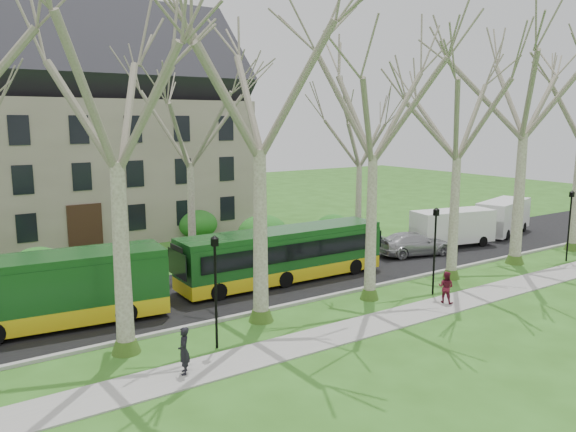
% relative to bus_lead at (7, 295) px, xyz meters
% --- Properties ---
extents(ground, '(120.00, 120.00, 0.00)m').
position_rel_bus_lead_xyz_m(ground, '(12.35, -4.98, -1.63)').
color(ground, '#2D5D1A').
rests_on(ground, ground).
extents(sidewalk, '(70.00, 2.00, 0.06)m').
position_rel_bus_lead_xyz_m(sidewalk, '(12.35, -7.48, -1.60)').
color(sidewalk, gray).
rests_on(sidewalk, ground).
extents(road, '(80.00, 8.00, 0.06)m').
position_rel_bus_lead_xyz_m(road, '(12.35, 0.52, -1.60)').
color(road, black).
rests_on(road, ground).
extents(curb, '(80.00, 0.25, 0.14)m').
position_rel_bus_lead_xyz_m(curb, '(12.35, -3.48, -1.56)').
color(curb, '#A5A39E').
rests_on(curb, ground).
extents(building, '(26.50, 12.20, 16.00)m').
position_rel_bus_lead_xyz_m(building, '(6.35, 19.02, 6.44)').
color(building, gray).
rests_on(building, ground).
extents(tree_row_verge, '(49.00, 7.00, 14.00)m').
position_rel_bus_lead_xyz_m(tree_row_verge, '(12.35, -4.68, 5.37)').
color(tree_row_verge, gray).
rests_on(tree_row_verge, ground).
extents(tree_row_far, '(33.00, 7.00, 12.00)m').
position_rel_bus_lead_xyz_m(tree_row_far, '(11.02, 6.02, 4.37)').
color(tree_row_far, gray).
rests_on(tree_row_far, ground).
extents(lamp_row, '(36.22, 0.22, 4.30)m').
position_rel_bus_lead_xyz_m(lamp_row, '(12.35, -5.98, 0.94)').
color(lamp_row, black).
rests_on(lamp_row, ground).
extents(hedges, '(30.60, 8.60, 2.00)m').
position_rel_bus_lead_xyz_m(hedges, '(7.68, 9.02, -0.63)').
color(hedges, '#245719').
rests_on(hedges, ground).
extents(bus_lead, '(12.78, 3.88, 3.14)m').
position_rel_bus_lead_xyz_m(bus_lead, '(0.00, 0.00, 0.00)').
color(bus_lead, '#144719').
rests_on(bus_lead, road).
extents(bus_follow, '(11.64, 2.53, 2.90)m').
position_rel_bus_lead_xyz_m(bus_follow, '(13.36, 0.04, -0.12)').
color(bus_follow, '#144719').
rests_on(bus_follow, road).
extents(sedan, '(5.36, 3.12, 1.46)m').
position_rel_bus_lead_xyz_m(sedan, '(23.55, 0.26, -0.84)').
color(sedan, '#A7A8AC').
rests_on(sedan, road).
extents(van_a, '(5.99, 3.14, 2.48)m').
position_rel_bus_lead_xyz_m(van_a, '(27.63, 0.62, -0.33)').
color(van_a, silver).
rests_on(van_a, road).
extents(van_b, '(6.24, 3.70, 2.56)m').
position_rel_bus_lead_xyz_m(van_b, '(34.09, 1.24, -0.29)').
color(van_b, silver).
rests_on(van_b, road).
extents(pedestrian_a, '(0.60, 0.71, 1.65)m').
position_rel_bus_lead_xyz_m(pedestrian_a, '(4.39, -7.44, -0.75)').
color(pedestrian_a, black).
rests_on(pedestrian_a, sidewalk).
extents(pedestrian_b, '(0.81, 0.90, 1.53)m').
position_rel_bus_lead_xyz_m(pedestrian_b, '(17.73, -7.32, -0.81)').
color(pedestrian_b, maroon).
rests_on(pedestrian_b, sidewalk).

